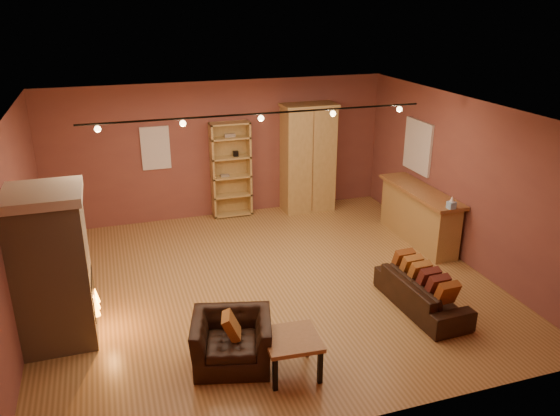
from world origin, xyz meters
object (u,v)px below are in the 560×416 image
object	(u,v)px
coffee_table	(292,343)
armoire	(308,158)
fireplace	(53,268)
bookcase	(230,169)
bar_counter	(419,215)
armchair	(232,333)
loveseat	(422,287)

from	to	relation	value
coffee_table	armoire	bearing A→B (deg)	67.38
fireplace	bookcase	distance (m)	4.93
bookcase	bar_counter	size ratio (longest dim) A/B	0.93
bar_counter	armchair	xyz separation A→B (m)	(-4.19, -2.56, -0.09)
fireplace	armoire	xyz separation A→B (m)	(4.86, 3.56, 0.09)
coffee_table	bar_counter	bearing A→B (deg)	40.00
bar_counter	loveseat	xyz separation A→B (m)	(-1.24, -2.16, -0.17)
bar_counter	armoire	bearing A→B (deg)	121.99
fireplace	armoire	size ratio (longest dim) A/B	0.92
bar_counter	bookcase	bearing A→B (deg)	141.57
armchair	armoire	bearing A→B (deg)	74.16
fireplace	loveseat	size ratio (longest dim) A/B	1.25
coffee_table	loveseat	bearing A→B (deg)	19.54
bookcase	coffee_table	distance (m)	5.44
bar_counter	coffee_table	world-z (taller)	bar_counter
loveseat	armoire	bearing A→B (deg)	-0.28
bookcase	coffee_table	size ratio (longest dim) A/B	2.84
bookcase	loveseat	distance (m)	4.94
bar_counter	armchair	bearing A→B (deg)	-148.58
fireplace	armchair	xyz separation A→B (m)	(2.05, -1.22, -0.63)
bar_counter	loveseat	bearing A→B (deg)	-119.81
armoire	bar_counter	distance (m)	2.69
bar_counter	loveseat	world-z (taller)	bar_counter
armchair	coffee_table	xyz separation A→B (m)	(0.65, -0.42, -0.00)
fireplace	loveseat	bearing A→B (deg)	-9.24
fireplace	armchair	distance (m)	2.47
bookcase	loveseat	xyz separation A→B (m)	(1.79, -4.56, -0.66)
fireplace	coffee_table	bearing A→B (deg)	-31.28
armoire	coffee_table	distance (m)	5.67
fireplace	armoire	world-z (taller)	armoire
armchair	bookcase	bearing A→B (deg)	91.39
armoire	loveseat	world-z (taller)	armoire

